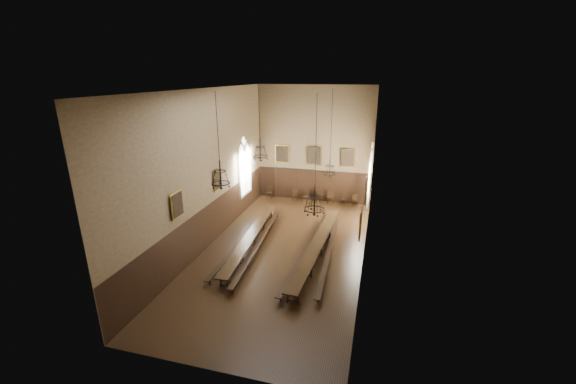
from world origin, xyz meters
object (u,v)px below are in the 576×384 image
at_px(table_right, 317,249).
at_px(chair_3, 306,198).
at_px(table_left, 251,241).
at_px(chair_7, 355,202).
at_px(chandelier_back_left, 260,152).
at_px(chandelier_front_left, 221,178).
at_px(bench_right_outer, 329,253).
at_px(chandelier_back_right, 330,167).
at_px(chair_6, 344,201).
at_px(chair_4, 320,199).
at_px(bench_left_outer, 242,242).
at_px(chair_2, 295,197).
at_px(bench_right_inner, 307,249).
at_px(chair_5, 330,200).
at_px(bench_left_inner, 260,243).
at_px(chandelier_front_right, 314,203).
at_px(chair_0, 269,194).

distance_m(table_right, chair_3, 8.89).
bearing_deg(chair_3, table_left, -80.95).
relative_size(table_right, chair_7, 11.20).
height_order(chandelier_back_left, chandelier_front_left, same).
bearing_deg(bench_right_outer, chandelier_back_right, 100.88).
bearing_deg(chair_6, chair_7, 17.97).
distance_m(chair_4, chair_6, 1.93).
height_order(bench_left_outer, chandelier_front_left, chandelier_front_left).
xyz_separation_m(table_right, chair_7, (1.42, 8.56, -0.12)).
bearing_deg(chandelier_back_right, chair_3, 113.81).
relative_size(chair_3, chandelier_back_left, 0.21).
relative_size(chair_4, chandelier_front_left, 0.24).
distance_m(chair_2, chandelier_back_right, 8.21).
bearing_deg(bench_right_inner, table_left, 179.41).
bearing_deg(chair_5, chair_4, 168.75).
xyz_separation_m(chair_5, chandelier_back_left, (-3.65, -5.90, 4.83)).
height_order(bench_left_outer, chair_4, chair_4).
distance_m(table_right, bench_left_inner, 3.45).
bearing_deg(bench_right_outer, chair_7, 84.98).
distance_m(chandelier_back_right, chandelier_front_left, 6.92).
bearing_deg(table_left, bench_left_outer, -175.36).
distance_m(chair_2, chandelier_front_right, 12.54).
bearing_deg(chair_4, bench_right_inner, -81.69).
bearing_deg(chair_2, chandelier_back_left, -110.76).
xyz_separation_m(bench_right_inner, chandelier_front_left, (-3.71, -2.79, 4.73)).
distance_m(bench_left_inner, chair_4, 8.72).
xyz_separation_m(bench_right_inner, chair_7, (2.01, 8.52, -0.01)).
relative_size(chair_2, chandelier_front_right, 0.18).
height_order(bench_right_inner, chair_3, chair_3).
xyz_separation_m(chair_2, chandelier_front_left, (-0.92, -11.31, 4.74)).
bearing_deg(chair_4, chair_0, -177.59).
bearing_deg(chandelier_back_right, bench_left_inner, -147.07).
xyz_separation_m(chair_6, chandelier_back_right, (-0.37, -6.10, 4.21)).
relative_size(chair_2, chandelier_back_left, 0.22).
relative_size(chair_4, chair_5, 1.02).
relative_size(bench_left_outer, chair_7, 10.00).
distance_m(chandelier_front_left, chandelier_front_right, 4.65).
bearing_deg(bench_left_outer, chandelier_front_right, -30.48).
height_order(table_left, bench_right_inner, table_left).
height_order(table_left, chair_7, chair_7).
height_order(chair_3, chandelier_front_right, chandelier_front_right).
height_order(chair_3, chandelier_back_right, chandelier_back_right).
relative_size(bench_right_outer, chair_2, 9.84).
height_order(chair_4, chandelier_front_left, chandelier_front_left).
height_order(table_right, chair_4, chair_4).
height_order(chair_0, chandelier_front_left, chandelier_front_left).
xyz_separation_m(bench_left_inner, chair_3, (0.96, 8.40, -0.02)).
bearing_deg(chair_3, chandelier_front_left, -80.05).
relative_size(chair_0, chair_6, 0.96).
height_order(bench_left_inner, chandelier_front_left, chandelier_front_left).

